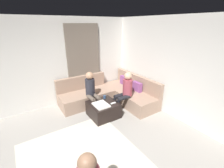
% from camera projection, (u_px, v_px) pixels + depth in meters
% --- Properties ---
extents(wall_back, '(6.00, 0.12, 2.70)m').
position_uv_depth(wall_back, '(195.00, 75.00, 3.70)').
color(wall_back, silver).
rests_on(wall_back, ground_plane).
extents(wall_left, '(0.12, 6.00, 2.70)m').
position_uv_depth(wall_left, '(41.00, 65.00, 4.51)').
color(wall_left, silver).
rests_on(wall_left, ground_plane).
extents(curtain_panel, '(0.06, 1.10, 2.50)m').
position_uv_depth(curtain_panel, '(84.00, 64.00, 5.12)').
color(curtain_panel, '#726659').
rests_on(curtain_panel, ground_plane).
extents(area_rug, '(2.60, 2.20, 0.01)m').
position_uv_depth(area_rug, '(85.00, 165.00, 2.91)').
color(area_rug, beige).
rests_on(area_rug, ground_plane).
extents(sectional_couch, '(2.10, 2.55, 0.87)m').
position_uv_depth(sectional_couch, '(111.00, 94.00, 5.18)').
color(sectional_couch, '#9E7F6B').
rests_on(sectional_couch, ground_plane).
extents(ottoman, '(0.76, 0.76, 0.42)m').
position_uv_depth(ottoman, '(103.00, 109.00, 4.40)').
color(ottoman, black).
rests_on(ottoman, ground_plane).
extents(folded_blanket, '(0.44, 0.36, 0.04)m').
position_uv_depth(folded_blanket, '(101.00, 105.00, 4.17)').
color(folded_blanket, white).
rests_on(folded_blanket, ottoman).
extents(coffee_mug, '(0.08, 0.08, 0.10)m').
position_uv_depth(coffee_mug, '(105.00, 97.00, 4.57)').
color(coffee_mug, '#334C72').
rests_on(coffee_mug, ottoman).
extents(game_remote, '(0.05, 0.15, 0.02)m').
position_uv_depth(game_remote, '(113.00, 103.00, 4.29)').
color(game_remote, white).
rests_on(game_remote, ottoman).
extents(person_on_couch_back, '(0.30, 0.60, 1.20)m').
position_uv_depth(person_on_couch_back, '(125.00, 90.00, 4.54)').
color(person_on_couch_back, black).
rests_on(person_on_couch_back, ground_plane).
extents(person_on_couch_side, '(0.60, 0.30, 1.20)m').
position_uv_depth(person_on_couch_side, '(92.00, 90.00, 4.54)').
color(person_on_couch_side, brown).
rests_on(person_on_couch_side, ground_plane).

